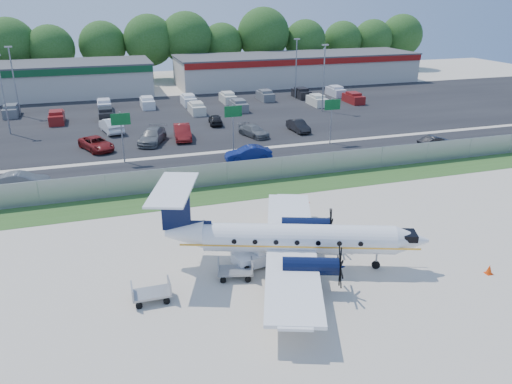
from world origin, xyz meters
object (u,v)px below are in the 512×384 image
object	(u,v)px
aircraft	(293,238)
baggage_cart_near	(235,270)
baggage_cart_far	(151,293)
pushback_tug	(256,256)

from	to	relation	value
aircraft	baggage_cart_near	distance (m)	3.83
baggage_cart_near	baggage_cart_far	bearing A→B (deg)	-169.60
pushback_tug	baggage_cart_near	xyz separation A→B (m)	(-1.56, -0.99, -0.14)
baggage_cart_near	baggage_cart_far	distance (m)	4.95
pushback_tug	baggage_cart_far	size ratio (longest dim) A/B	1.30
baggage_cart_far	aircraft	bearing A→B (deg)	6.99
baggage_cart_far	baggage_cart_near	bearing A→B (deg)	10.40
aircraft	baggage_cart_near	bearing A→B (deg)	-177.76
aircraft	baggage_cart_near	xyz separation A→B (m)	(-3.56, -0.14, -1.42)
aircraft	baggage_cart_far	xyz separation A→B (m)	(-8.42, -1.03, -1.41)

